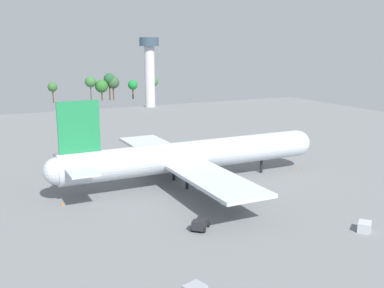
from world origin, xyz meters
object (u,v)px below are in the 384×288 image
Objects in this scene: cargo_airplane at (191,156)px; safety_cone_nose at (297,167)px; cargo_loader at (200,224)px; cargo_container_fore at (364,227)px; safety_cone_tail at (63,204)px; control_tower at (149,65)px.

safety_cone_nose is (29.99, -0.91, -6.07)m from cargo_airplane.
cargo_loader is 1.29× the size of cargo_container_fore.
cargo_airplane is 99.00× the size of safety_cone_tail.
cargo_loader is 6.69× the size of safety_cone_tail.
safety_cone_nose is at bearing 67.22° from cargo_container_fore.
cargo_loader is 7.01× the size of safety_cone_nose.
safety_cone_tail is (-59.53, -1.40, 0.02)m from safety_cone_nose.
control_tower is (24.42, 165.78, 20.38)m from cargo_container_fore.
cargo_airplane is 27.61m from cargo_loader.
cargo_loader is 47.07m from safety_cone_nose.
control_tower is at bearing 62.27° from safety_cone_tail.
safety_cone_tail is (-29.54, -2.30, -6.06)m from cargo_airplane.
control_tower is (68.36, 130.06, 20.85)m from safety_cone_tail.
safety_cone_nose is (40.42, 24.10, -0.75)m from cargo_loader.
cargo_loader reaches higher than cargo_container_fore.
control_tower reaches higher than safety_cone_nose.
safety_cone_nose is at bearing 30.80° from cargo_loader.
cargo_airplane is 41.04m from cargo_container_fore.
cargo_container_fore is 5.45× the size of safety_cone_nose.
safety_cone_nose is 0.95× the size of safety_cone_tail.
control_tower is at bearing 72.13° from cargo_loader.
cargo_container_fore is (14.40, -38.02, -5.58)m from cargo_airplane.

